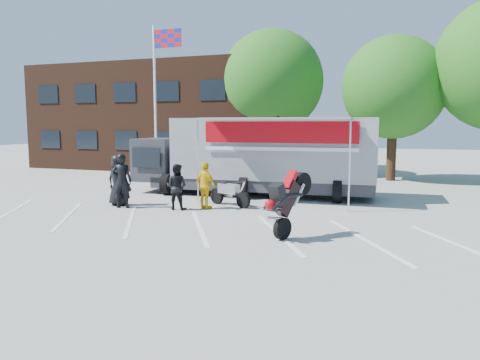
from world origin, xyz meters
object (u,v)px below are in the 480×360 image
Objects in this scene: flagpole at (159,84)px; stunt_bike_rider at (298,236)px; spectator_leather_a at (118,180)px; spectator_leather_b at (122,181)px; parked_motorcycle at (230,206)px; tree_left at (272,81)px; spectator_hivis at (205,186)px; spectator_leather_c at (177,187)px; tree_mid at (394,88)px; transporter_truck at (262,195)px.

flagpole is 14.10m from stunt_bike_rider.
spectator_leather_b is at bearing 142.39° from spectator_leather_a.
flagpole is 3.95× the size of parked_motorcycle.
stunt_bike_rider is at bearing -71.02° from tree_left.
tree_left is 13.74m from spectator_leather_a.
spectator_leather_a is at bearing -99.62° from tree_left.
spectator_leather_b is at bearing -97.63° from tree_left.
spectator_leather_a is 1.13× the size of spectator_hivis.
spectator_hivis is at bearing -84.56° from tree_left.
stunt_bike_rider is 7.33m from spectator_leather_b.
spectator_hivis is (0.92, 0.45, 0.03)m from spectator_leather_c.
tree_left is 4.27× the size of parked_motorcycle.
transporter_truck is at bearing -123.03° from tree_mid.
spectator_leather_c is (-4.96, 2.41, 0.81)m from stunt_bike_rider.
tree_mid is 4.56× the size of spectator_hivis.
flagpole reaches higher than spectator_leather_c.
tree_mid is 15.47m from spectator_leather_b.
stunt_bike_rider is (3.12, -6.60, 0.00)m from transporter_truck.
spectator_leather_a is (-2.16, -12.76, -4.61)m from tree_left.
flagpole is 12.31m from tree_mid.
tree_mid is at bearing 53.57° from transporter_truck.
parked_motorcycle is at bearing -116.69° from tree_mid.
tree_mid is 12.67m from parked_motorcycle.
parked_motorcycle is 1.06× the size of spectator_leather_a.
flagpole is at bearing -68.88° from spectator_leather_a.
spectator_leather_b reaches higher than spectator_hivis.
flagpole is at bearing 161.51° from stunt_bike_rider.
parked_motorcycle is 1.04× the size of stunt_bike_rider.
parked_motorcycle is 4.03m from spectator_leather_b.
tree_mid is at bearing 108.37° from stunt_bike_rider.
tree_mid is 13.35m from spectator_hivis.
spectator_leather_c is 0.96× the size of spectator_hivis.
spectator_leather_b is (-1.76, -13.12, -4.58)m from tree_left.
tree_left is 4.53× the size of spectator_leather_a.
stunt_bike_rider reaches higher than parked_motorcycle.
spectator_hivis is at bearing -167.91° from spectator_leather_a.
transporter_truck is 5.39× the size of spectator_leather_a.
spectator_leather_b reaches higher than transporter_truck.
spectator_leather_c is at bearing 154.72° from parked_motorcycle.
tree_left is at bearing 134.55° from stunt_bike_rider.
tree_mid is 3.94× the size of stunt_bike_rider.
flagpole reaches higher than transporter_truck.
tree_mid reaches higher than spectator_leather_b.
tree_left is at bearing 171.87° from tree_mid.
transporter_truck is 5.08× the size of parked_motorcycle.
tree_mid is 4.72× the size of spectator_leather_c.
tree_left reaches higher than spectator_leather_b.
parked_motorcycle is 2.16m from spectator_leather_c.
stunt_bike_rider is at bearing 166.07° from spectator_leather_a.
flagpole reaches higher than spectator_leather_a.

